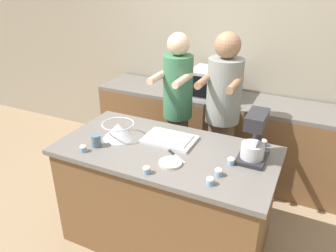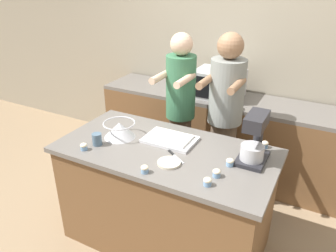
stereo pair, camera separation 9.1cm
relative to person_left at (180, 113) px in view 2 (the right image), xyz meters
The scene contains 19 objects.
ground_plane 1.19m from the person_left, 72.87° to the right, with size 16.00×16.00×0.00m, color #937A5B.
back_wall 1.06m from the person_left, 76.69° to the left, with size 10.00×0.06×2.70m.
island_counter 0.88m from the person_left, 72.87° to the right, with size 1.73×0.88×0.93m.
back_counter 0.77m from the person_left, 69.33° to the left, with size 2.80×0.60×0.93m.
person_left is the anchor object (origin of this frame).
person_right 0.46m from the person_left, ahead, with size 0.33×0.50×1.74m.
stand_mixer 1.06m from the person_left, 33.35° to the right, with size 0.20×0.30×0.38m.
mixing_bowl 0.76m from the person_left, 106.56° to the right, with size 0.27×0.27×0.13m.
baking_tray 0.62m from the person_left, 71.82° to the right, with size 0.42×0.29×0.04m.
microwave_oven 0.64m from the person_left, 72.84° to the left, with size 0.51×0.40×0.29m.
drinking_glass 0.97m from the person_left, 107.65° to the right, with size 0.08×0.08×0.10m.
small_plate 0.97m from the person_left, 68.77° to the right, with size 0.17×0.17×0.02m.
knife 0.86m from the person_left, 66.68° to the right, with size 0.19×0.13×0.01m.
cupcake_0 1.09m from the person_left, 107.81° to the right, with size 0.06×0.06×0.06m.
cupcake_1 1.11m from the person_left, 76.75° to the right, with size 0.06×0.06×0.06m.
cupcake_2 1.04m from the person_left, 43.84° to the right, with size 0.06×0.06×0.06m.
cupcake_3 1.23m from the person_left, 55.71° to the right, with size 0.06×0.06×0.06m.
cupcake_4 0.97m from the person_left, 20.39° to the right, with size 0.06×0.06×0.06m.
cupcake_5 1.15m from the person_left, 51.53° to the right, with size 0.06×0.06×0.06m.
Camera 2 is at (1.07, -1.98, 2.21)m, focal length 35.00 mm.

